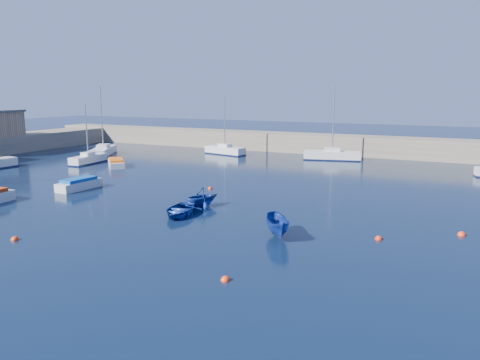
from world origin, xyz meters
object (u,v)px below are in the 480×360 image
at_px(motorboat_2, 116,163).
at_px(sailboat_4, 103,151).
at_px(dinghy_left, 201,197).
at_px(dinghy_right, 278,226).
at_px(sailboat_5, 225,150).
at_px(dinghy_center, 179,210).
at_px(motorboat_1, 79,184).
at_px(sailboat_6, 332,155).
at_px(sailboat_3, 88,159).

bearing_deg(motorboat_2, sailboat_4, 94.92).
relative_size(dinghy_left, dinghy_right, 0.88).
bearing_deg(sailboat_5, dinghy_right, -134.39).
distance_m(motorboat_2, dinghy_center, 24.07).
bearing_deg(dinghy_center, motorboat_2, 126.81).
bearing_deg(motorboat_1, motorboat_2, 119.33).
height_order(sailboat_4, sailboat_6, sailboat_4).
relative_size(sailboat_6, motorboat_2, 2.17).
relative_size(sailboat_6, dinghy_left, 3.17).
xyz_separation_m(sailboat_3, dinghy_left, (23.36, -12.64, 0.21)).
xyz_separation_m(sailboat_4, dinghy_left, (26.76, -19.04, 0.16)).
xyz_separation_m(motorboat_2, dinghy_center, (18.70, -15.15, -0.04)).
distance_m(sailboat_6, motorboat_2, 26.76).
xyz_separation_m(sailboat_4, dinghy_right, (34.74, -23.40, 0.03)).
bearing_deg(dinghy_left, motorboat_2, 174.00).
xyz_separation_m(sailboat_6, motorboat_2, (-21.15, -16.38, -0.19)).
bearing_deg(sailboat_4, sailboat_3, -90.06).
distance_m(sailboat_3, dinghy_right, 35.66).
bearing_deg(motorboat_2, sailboat_3, 130.68).
distance_m(sailboat_5, motorboat_2, 16.34).
relative_size(sailboat_3, sailboat_6, 0.77).
distance_m(sailboat_4, dinghy_right, 41.89).
xyz_separation_m(motorboat_1, dinghy_right, (21.06, -5.13, 0.16)).
distance_m(motorboat_1, dinghy_left, 13.10).
relative_size(motorboat_1, motorboat_2, 1.00).
xyz_separation_m(sailboat_5, motorboat_2, (-6.37, -15.04, -0.16)).
distance_m(dinghy_left, dinghy_right, 9.10).
bearing_deg(sailboat_3, dinghy_center, -38.59).
height_order(dinghy_left, dinghy_right, dinghy_left).
height_order(sailboat_3, dinghy_center, sailboat_3).
xyz_separation_m(sailboat_4, sailboat_6, (29.16, 9.63, 0.01)).
bearing_deg(motorboat_1, dinghy_left, -0.22).
distance_m(sailboat_3, sailboat_5, 18.34).
bearing_deg(motorboat_1, dinghy_right, -10.56).
relative_size(sailboat_4, motorboat_1, 2.19).
relative_size(sailboat_4, motorboat_2, 2.19).
distance_m(sailboat_5, dinghy_right, 37.67).
bearing_deg(sailboat_3, motorboat_2, -9.33).
xyz_separation_m(sailboat_6, dinghy_left, (-2.41, -28.67, 0.15)).
height_order(sailboat_3, dinghy_left, sailboat_3).
xyz_separation_m(sailboat_3, dinghy_right, (31.35, -17.00, 0.09)).
relative_size(sailboat_5, dinghy_left, 2.76).
xyz_separation_m(sailboat_4, sailboat_5, (14.38, 8.29, -0.01)).
height_order(motorboat_1, motorboat_2, motorboat_1).
distance_m(sailboat_4, dinghy_left, 32.84).
xyz_separation_m(motorboat_2, dinghy_left, (18.75, -12.29, 0.34)).
bearing_deg(dinghy_center, sailboat_6, 71.38).
height_order(motorboat_1, dinghy_left, dinghy_left).
distance_m(sailboat_6, dinghy_right, 33.50).
bearing_deg(motorboat_1, sailboat_6, 64.11).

